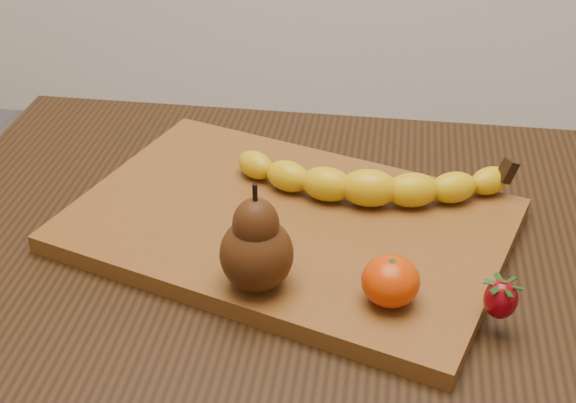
% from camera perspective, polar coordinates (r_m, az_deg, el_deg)
% --- Properties ---
extents(table, '(1.00, 0.70, 0.76)m').
position_cam_1_polar(table, '(0.87, 5.63, -10.23)').
color(table, black).
rests_on(table, ground).
extents(cutting_board, '(0.52, 0.42, 0.02)m').
position_cam_1_polar(cutting_board, '(0.86, 0.00, -1.69)').
color(cutting_board, brown).
rests_on(cutting_board, table).
extents(banana, '(0.26, 0.07, 0.04)m').
position_cam_1_polar(banana, '(0.87, 5.79, 0.96)').
color(banana, '#DFB30A').
rests_on(banana, cutting_board).
extents(pear, '(0.09, 0.09, 0.11)m').
position_cam_1_polar(pear, '(0.73, -2.28, -2.53)').
color(pear, '#44210A').
rests_on(pear, cutting_board).
extents(mandarin, '(0.06, 0.06, 0.05)m').
position_cam_1_polar(mandarin, '(0.73, 7.31, -5.64)').
color(mandarin, '#CD3502').
rests_on(mandarin, cutting_board).
extents(strawberry, '(0.04, 0.04, 0.04)m').
position_cam_1_polar(strawberry, '(0.74, 14.91, -6.63)').
color(strawberry, maroon).
rests_on(strawberry, cutting_board).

